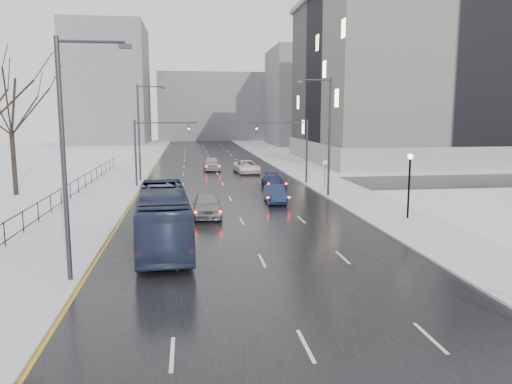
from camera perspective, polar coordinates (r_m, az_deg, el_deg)
name	(u,v)px	position (r m, az deg, el deg)	size (l,w,h in m)	color
road	(217,172)	(61.38, -4.54, 2.31)	(16.00, 150.00, 0.04)	black
cross_road	(223,185)	(49.50, -3.74, 0.75)	(130.00, 10.00, 0.04)	black
sidewalk_left	(129,173)	(61.68, -14.33, 2.15)	(5.00, 150.00, 0.16)	silver
sidewalk_right	(300,170)	(62.84, 5.07, 2.51)	(5.00, 150.00, 0.16)	silver
park_strip	(46,174)	(63.48, -22.88, 1.89)	(14.00, 150.00, 0.12)	white
tree_park_e	(16,196)	(47.77, -25.71, -0.43)	(9.45, 9.45, 13.50)	black
iron_fence	(28,217)	(32.90, -24.58, -2.59)	(0.06, 70.00, 1.30)	black
streetlight_r_mid	(327,131)	(42.52, 8.10, 6.93)	(2.95, 0.25, 10.00)	#2D2D33
streetlight_l_near	(69,149)	(21.46, -20.62, 4.66)	(2.95, 0.25, 10.00)	#2D2D33
streetlight_l_far	(141,128)	(53.12, -13.01, 7.16)	(2.95, 0.25, 10.00)	#2D2D33
lamppost_r_mid	(409,177)	(34.32, 17.13, 1.70)	(0.36, 0.36, 4.28)	black
mast_signal_right	(296,144)	(50.13, 4.63, 5.53)	(6.10, 0.33, 6.50)	#2D2D33
mast_signal_left	(147,145)	(49.12, -12.38, 5.29)	(6.10, 0.33, 6.50)	#2D2D33
no_uturn_sign	(325,165)	(46.86, 7.90, 3.04)	(0.60, 0.06, 2.70)	#2D2D33
civic_building	(441,86)	(82.50, 20.40, 11.24)	(41.00, 31.00, 24.80)	gray
bldg_far_right	(322,97)	(120.14, 7.52, 10.69)	(24.00, 20.00, 22.00)	slate
bldg_far_left	(109,85)	(127.44, -16.50, 11.65)	(18.00, 22.00, 28.00)	slate
bldg_far_center	(214,107)	(141.10, -4.83, 9.64)	(30.00, 18.00, 18.00)	slate
bus	(163,217)	(26.95, -10.57, -2.87)	(2.57, 11.00, 3.06)	#26314B
sedan_center_near	(207,205)	(34.39, -5.61, -1.45)	(1.92, 4.78, 1.63)	gray
sedan_right_near	(275,194)	(39.54, 2.20, -0.25)	(1.46, 4.20, 1.38)	#162242
sedan_right_cross	(247,167)	(59.60, -1.07, 2.89)	(2.52, 5.46, 1.52)	white
sedan_right_far	(274,182)	(46.86, 2.02, 1.16)	(1.89, 4.64, 1.35)	navy
sedan_center_far	(212,163)	(63.01, -5.09, 3.27)	(2.01, 5.01, 1.71)	#A5A5A9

